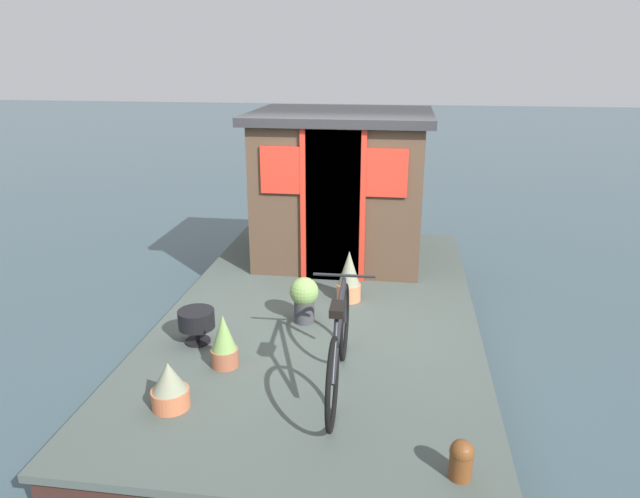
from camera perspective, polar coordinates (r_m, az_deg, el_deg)
ground_plane at (r=6.16m, az=0.27°, el=-9.51°), size 60.00×60.00×0.00m
houseboat_deck at (r=6.06m, az=0.27°, el=-7.66°), size 5.45×3.05×0.44m
houseboat_cabin at (r=7.20m, az=2.05°, el=6.21°), size 1.82×2.14×1.81m
bicycle at (r=4.47m, az=1.87°, el=-9.39°), size 1.63×0.50×0.79m
potted_plant_succulent at (r=6.06m, az=2.85°, el=-2.76°), size 0.25×0.25×0.54m
potted_plant_fern at (r=4.89m, az=-9.38°, el=-8.96°), size 0.23×0.23×0.46m
potted_plant_sage at (r=4.47m, az=-14.50°, el=-12.87°), size 0.28×0.28×0.36m
potted_plant_geranium at (r=5.57m, az=-1.56°, el=-4.73°), size 0.28×0.28×0.45m
charcoal_grill at (r=5.32m, az=-11.99°, el=-6.85°), size 0.32×0.32×0.31m
mooring_bollard at (r=3.84m, az=13.65°, el=-19.29°), size 0.15×0.15×0.26m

